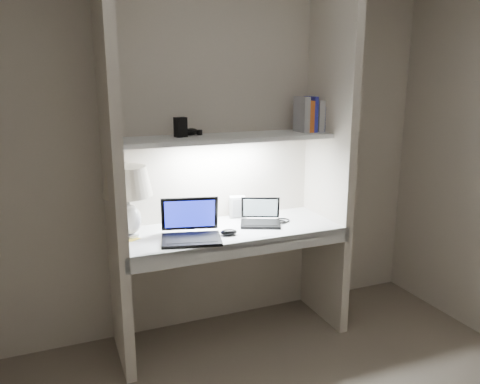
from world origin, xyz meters
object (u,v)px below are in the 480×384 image
speaker (237,207)px  laptop_netbook (260,218)px  table_lamp (127,190)px  laptop_main (191,230)px  book_row (313,115)px

speaker → laptop_netbook: bearing=-52.7°
laptop_netbook → speaker: laptop_netbook is taller
table_lamp → laptop_main: table_lamp is taller
table_lamp → speaker: (0.77, 0.14, -0.22)m
laptop_main → book_row: size_ratio=1.73×
laptop_netbook → speaker: bearing=138.3°
table_lamp → laptop_netbook: (0.86, -0.06, -0.26)m
table_lamp → book_row: book_row is taller
table_lamp → speaker: size_ratio=2.92×
laptop_main → speaker: size_ratio=2.75×
table_lamp → laptop_netbook: bearing=-4.0°
table_lamp → laptop_netbook: size_ratio=1.33×
table_lamp → laptop_netbook: 0.90m
laptop_netbook → table_lamp: bearing=-160.1°
laptop_main → laptop_netbook: bearing=25.3°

